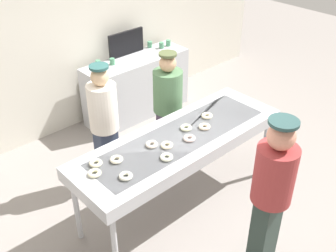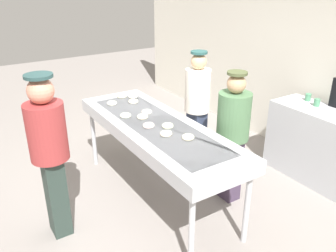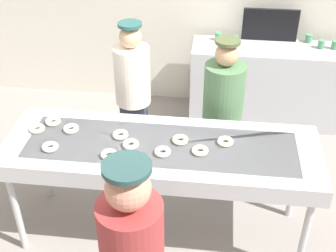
{
  "view_description": "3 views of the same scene",
  "coord_description": "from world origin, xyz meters",
  "px_view_note": "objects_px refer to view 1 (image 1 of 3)",
  "views": [
    {
      "loc": [
        -2.51,
        -2.56,
        3.37
      ],
      "look_at": [
        -0.09,
        0.09,
        1.07
      ],
      "focal_mm": 43.59,
      "sensor_mm": 36.0,
      "label": 1
    },
    {
      "loc": [
        3.07,
        -1.81,
        2.48
      ],
      "look_at": [
        0.09,
        0.1,
        0.94
      ],
      "focal_mm": 37.42,
      "sensor_mm": 36.0,
      "label": 2
    },
    {
      "loc": [
        0.4,
        -2.85,
        3.07
      ],
      "look_at": [
        0.04,
        0.1,
        1.06
      ],
      "focal_mm": 48.98,
      "sensor_mm": 36.0,
      "label": 3
    }
  ],
  "objects_px": {
    "paper_cup_2": "(150,44)",
    "paper_cup_4": "(112,61)",
    "prep_counter": "(137,87)",
    "paper_cup_1": "(168,43)",
    "customer_waiting": "(272,189)",
    "sugar_donut_4": "(152,144)",
    "sugar_donut_5": "(207,116)",
    "menu_display": "(126,43)",
    "fryer_conveyor": "(180,142)",
    "worker_assistant": "(104,122)",
    "sugar_donut_7": "(189,138)",
    "sugar_donut_3": "(126,176)",
    "sugar_donut_9": "(94,173)",
    "paper_cup_3": "(161,45)",
    "worker_baker": "(168,103)",
    "sugar_donut_10": "(117,159)",
    "sugar_donut_8": "(167,145)",
    "sugar_donut_6": "(167,157)",
    "sugar_donut_1": "(186,128)",
    "sugar_donut_0": "(205,127)",
    "paper_cup_0": "(98,63)",
    "sugar_donut_2": "(96,163)"
  },
  "relations": [
    {
      "from": "sugar_donut_10",
      "to": "paper_cup_0",
      "type": "bearing_deg",
      "value": 60.24
    },
    {
      "from": "worker_baker",
      "to": "paper_cup_1",
      "type": "relative_size",
      "value": 16.43
    },
    {
      "from": "sugar_donut_7",
      "to": "sugar_donut_10",
      "type": "height_order",
      "value": "same"
    },
    {
      "from": "worker_baker",
      "to": "menu_display",
      "type": "height_order",
      "value": "worker_baker"
    },
    {
      "from": "sugar_donut_6",
      "to": "paper_cup_2",
      "type": "distance_m",
      "value": 2.95
    },
    {
      "from": "paper_cup_2",
      "to": "paper_cup_4",
      "type": "bearing_deg",
      "value": -170.27
    },
    {
      "from": "sugar_donut_4",
      "to": "sugar_donut_5",
      "type": "relative_size",
      "value": 1.0
    },
    {
      "from": "sugar_donut_2",
      "to": "paper_cup_3",
      "type": "relative_size",
      "value": 1.35
    },
    {
      "from": "fryer_conveyor",
      "to": "sugar_donut_10",
      "type": "xyz_separation_m",
      "value": [
        -0.75,
        0.11,
        0.1
      ]
    },
    {
      "from": "sugar_donut_8",
      "to": "sugar_donut_3",
      "type": "bearing_deg",
      "value": -170.01
    },
    {
      "from": "fryer_conveyor",
      "to": "sugar_donut_0",
      "type": "height_order",
      "value": "sugar_donut_0"
    },
    {
      "from": "prep_counter",
      "to": "paper_cup_4",
      "type": "height_order",
      "value": "paper_cup_4"
    },
    {
      "from": "sugar_donut_1",
      "to": "sugar_donut_4",
      "type": "relative_size",
      "value": 1.0
    },
    {
      "from": "paper_cup_0",
      "to": "menu_display",
      "type": "distance_m",
      "value": 0.59
    },
    {
      "from": "sugar_donut_4",
      "to": "sugar_donut_6",
      "type": "height_order",
      "value": "same"
    },
    {
      "from": "paper_cup_1",
      "to": "worker_baker",
      "type": "bearing_deg",
      "value": -132.62
    },
    {
      "from": "paper_cup_2",
      "to": "sugar_donut_3",
      "type": "bearing_deg",
      "value": -134.17
    },
    {
      "from": "prep_counter",
      "to": "paper_cup_1",
      "type": "bearing_deg",
      "value": 4.4
    },
    {
      "from": "worker_baker",
      "to": "customer_waiting",
      "type": "distance_m",
      "value": 1.94
    },
    {
      "from": "fryer_conveyor",
      "to": "customer_waiting",
      "type": "bearing_deg",
      "value": -90.3
    },
    {
      "from": "worker_assistant",
      "to": "menu_display",
      "type": "height_order",
      "value": "worker_assistant"
    },
    {
      "from": "sugar_donut_1",
      "to": "sugar_donut_5",
      "type": "xyz_separation_m",
      "value": [
        0.35,
        0.02,
        0.0
      ]
    },
    {
      "from": "worker_baker",
      "to": "paper_cup_0",
      "type": "relative_size",
      "value": 16.43
    },
    {
      "from": "paper_cup_2",
      "to": "sugar_donut_1",
      "type": "bearing_deg",
      "value": -120.96
    },
    {
      "from": "sugar_donut_7",
      "to": "customer_waiting",
      "type": "bearing_deg",
      "value": -91.83
    },
    {
      "from": "sugar_donut_4",
      "to": "sugar_donut_5",
      "type": "distance_m",
      "value": 0.83
    },
    {
      "from": "worker_assistant",
      "to": "paper_cup_4",
      "type": "distance_m",
      "value": 1.51
    },
    {
      "from": "customer_waiting",
      "to": "sugar_donut_4",
      "type": "bearing_deg",
      "value": 115.28
    },
    {
      "from": "fryer_conveyor",
      "to": "worker_assistant",
      "type": "height_order",
      "value": "worker_assistant"
    },
    {
      "from": "sugar_donut_7",
      "to": "sugar_donut_9",
      "type": "distance_m",
      "value": 1.07
    },
    {
      "from": "sugar_donut_0",
      "to": "worker_baker",
      "type": "bearing_deg",
      "value": 78.19
    },
    {
      "from": "sugar_donut_1",
      "to": "prep_counter",
      "type": "distance_m",
      "value": 2.12
    },
    {
      "from": "sugar_donut_8",
      "to": "customer_waiting",
      "type": "relative_size",
      "value": 0.08
    },
    {
      "from": "sugar_donut_6",
      "to": "sugar_donut_10",
      "type": "height_order",
      "value": "same"
    },
    {
      "from": "sugar_donut_9",
      "to": "paper_cup_3",
      "type": "distance_m",
      "value": 3.2
    },
    {
      "from": "prep_counter",
      "to": "paper_cup_3",
      "type": "bearing_deg",
      "value": 5.63
    },
    {
      "from": "sugar_donut_9",
      "to": "worker_assistant",
      "type": "relative_size",
      "value": 0.08
    },
    {
      "from": "sugar_donut_8",
      "to": "menu_display",
      "type": "xyz_separation_m",
      "value": [
        1.19,
        2.22,
        0.15
      ]
    },
    {
      "from": "paper_cup_2",
      "to": "sugar_donut_9",
      "type": "bearing_deg",
      "value": -139.43
    },
    {
      "from": "fryer_conveyor",
      "to": "sugar_donut_3",
      "type": "relative_size",
      "value": 19.56
    },
    {
      "from": "paper_cup_2",
      "to": "paper_cup_3",
      "type": "height_order",
      "value": "same"
    },
    {
      "from": "sugar_donut_2",
      "to": "paper_cup_2",
      "type": "height_order",
      "value": "paper_cup_2"
    },
    {
      "from": "sugar_donut_10",
      "to": "paper_cup_2",
      "type": "bearing_deg",
      "value": 43.56
    },
    {
      "from": "sugar_donut_7",
      "to": "paper_cup_4",
      "type": "relative_size",
      "value": 1.35
    },
    {
      "from": "sugar_donut_10",
      "to": "paper_cup_4",
      "type": "distance_m",
      "value": 2.33
    },
    {
      "from": "paper_cup_1",
      "to": "sugar_donut_10",
      "type": "bearing_deg",
      "value": -141.81
    },
    {
      "from": "sugar_donut_1",
      "to": "fryer_conveyor",
      "type": "bearing_deg",
      "value": -158.7
    },
    {
      "from": "sugar_donut_5",
      "to": "menu_display",
      "type": "relative_size",
      "value": 0.2
    },
    {
      "from": "menu_display",
      "to": "customer_waiting",
      "type": "bearing_deg",
      "value": -106.11
    },
    {
      "from": "sugar_donut_3",
      "to": "customer_waiting",
      "type": "bearing_deg",
      "value": -50.63
    }
  ]
}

